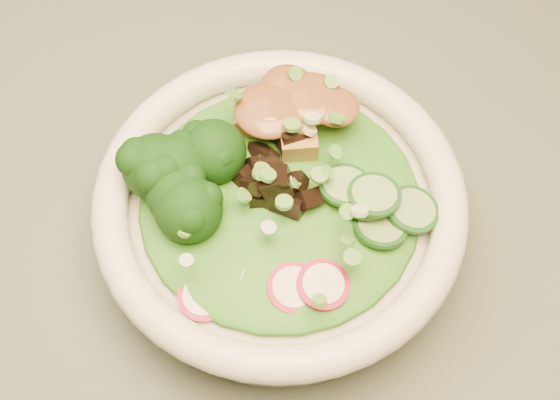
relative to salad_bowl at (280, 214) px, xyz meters
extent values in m
cylinder|color=black|center=(0.32, 0.21, -0.43)|extent=(0.06, 0.06, 0.72)
cylinder|color=white|center=(0.00, 0.00, -0.01)|extent=(0.22, 0.22, 0.05)
torus|color=white|center=(0.00, 0.00, 0.02)|extent=(0.25, 0.25, 0.02)
ellipsoid|color=#245E13|center=(0.00, 0.00, 0.02)|extent=(0.19, 0.19, 0.02)
ellipsoid|color=brown|center=(0.01, 0.06, 0.04)|extent=(0.06, 0.05, 0.01)
camera|label=1|loc=(-0.03, -0.25, 0.46)|focal=50.00mm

